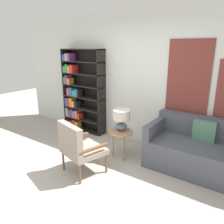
# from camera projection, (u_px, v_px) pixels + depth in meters

# --- Properties ---
(ground_plane) EXTENTS (14.00, 14.00, 0.00)m
(ground_plane) POSITION_uv_depth(u_px,v_px,m) (64.00, 182.00, 3.35)
(ground_plane) COLOR #9E998E
(wall_back) EXTENTS (6.40, 0.08, 2.70)m
(wall_back) POSITION_uv_depth(u_px,v_px,m) (134.00, 79.00, 4.53)
(wall_back) COLOR silver
(wall_back) RESTS_ON ground_plane
(bookshelf) EXTENTS (1.10, 0.30, 1.95)m
(bookshelf) POSITION_uv_depth(u_px,v_px,m) (79.00, 93.00, 5.27)
(bookshelf) COLOR black
(bookshelf) RESTS_ON ground_plane
(armchair) EXTENTS (0.74, 0.73, 0.88)m
(armchair) POSITION_uv_depth(u_px,v_px,m) (78.00, 145.00, 3.44)
(armchair) COLOR brown
(armchair) RESTS_ON ground_plane
(couch) EXTENTS (1.67, 0.87, 0.84)m
(couch) POSITION_uv_depth(u_px,v_px,m) (200.00, 151.00, 3.62)
(couch) COLOR #474C56
(couch) RESTS_ON ground_plane
(side_table) EXTENTS (0.46, 0.46, 0.52)m
(side_table) POSITION_uv_depth(u_px,v_px,m) (121.00, 135.00, 3.99)
(side_table) COLOR #99704C
(side_table) RESTS_ON ground_plane
(table_lamp) EXTENTS (0.32, 0.32, 0.39)m
(table_lamp) POSITION_uv_depth(u_px,v_px,m) (122.00, 118.00, 3.95)
(table_lamp) COLOR slate
(table_lamp) RESTS_ON side_table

